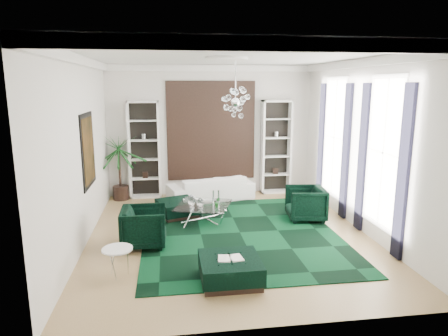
{
  "coord_description": "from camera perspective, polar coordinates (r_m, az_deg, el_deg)",
  "views": [
    {
      "loc": [
        -1.26,
        -8.22,
        3.22
      ],
      "look_at": [
        -0.03,
        0.5,
        1.39
      ],
      "focal_mm": 32.0,
      "sensor_mm": 36.0,
      "label": 1
    }
  ],
  "objects": [
    {
      "name": "curtain_far_a",
      "position": [
        10.01,
        17.0,
        2.19
      ],
      "size": [
        0.07,
        0.3,
        3.25
      ],
      "primitive_type": "cube",
      "color": "black",
      "rests_on": "floor"
    },
    {
      "name": "window_near",
      "position": [
        8.57,
        21.83,
        2.02
      ],
      "size": [
        0.03,
        1.1,
        2.9
      ],
      "primitive_type": "cube",
      "color": "white",
      "rests_on": "wall_right"
    },
    {
      "name": "ceiling",
      "position": [
        8.34,
        0.71,
        15.78
      ],
      "size": [
        6.0,
        7.0,
        0.02
      ],
      "primitive_type": "cube",
      "color": "white",
      "rests_on": "ground"
    },
    {
      "name": "crown_molding",
      "position": [
        8.33,
        0.71,
        15.02
      ],
      "size": [
        6.0,
        7.0,
        0.18
      ],
      "primitive_type": null,
      "color": "white",
      "rests_on": "ceiling"
    },
    {
      "name": "coffee_table",
      "position": [
        9.69,
        -2.91,
        -6.42
      ],
      "size": [
        1.51,
        1.51,
        0.41
      ],
      "primitive_type": null,
      "rotation": [
        0.0,
        0.0,
        -0.32
      ],
      "color": "white",
      "rests_on": "floor"
    },
    {
      "name": "rug",
      "position": [
        8.98,
        2.29,
        -9.23
      ],
      "size": [
        4.2,
        5.0,
        0.02
      ],
      "primitive_type": "cube",
      "color": "black",
      "rests_on": "floor"
    },
    {
      "name": "armchair_left",
      "position": [
        8.33,
        -11.37,
        -8.25
      ],
      "size": [
        0.9,
        0.87,
        0.81
      ],
      "primitive_type": "imported",
      "rotation": [
        0.0,
        0.0,
        1.57
      ],
      "color": "black",
      "rests_on": "floor"
    },
    {
      "name": "side_table",
      "position": [
        7.23,
        -14.9,
        -12.95
      ],
      "size": [
        0.57,
        0.57,
        0.5
      ],
      "primitive_type": "cylinder",
      "rotation": [
        0.0,
        0.0,
        0.11
      ],
      "color": "white",
      "rests_on": "floor"
    },
    {
      "name": "floor",
      "position": [
        8.93,
        0.65,
        -9.49
      ],
      "size": [
        6.0,
        7.0,
        0.02
      ],
      "primitive_type": "cube",
      "color": "tan",
      "rests_on": "ground"
    },
    {
      "name": "curtain_near_a",
      "position": [
        7.94,
        24.24,
        -0.73
      ],
      "size": [
        0.07,
        0.3,
        3.25
      ],
      "primitive_type": "cube",
      "color": "black",
      "rests_on": "floor"
    },
    {
      "name": "shelving_left",
      "position": [
        11.7,
        -11.32,
        2.55
      ],
      "size": [
        0.9,
        0.38,
        2.8
      ],
      "primitive_type": null,
      "color": "white",
      "rests_on": "floor"
    },
    {
      "name": "wall_back",
      "position": [
        11.88,
        -1.9,
        5.34
      ],
      "size": [
        6.0,
        0.02,
        3.8
      ],
      "primitive_type": "cube",
      "color": "silver",
      "rests_on": "ground"
    },
    {
      "name": "book",
      "position": [
        6.78,
        0.89,
        -12.72
      ],
      "size": [
        0.42,
        0.28,
        0.03
      ],
      "primitive_type": "cube",
      "color": "white",
      "rests_on": "ottoman_front"
    },
    {
      "name": "tapestry",
      "position": [
        11.83,
        -1.87,
        5.31
      ],
      "size": [
        2.5,
        0.06,
        2.8
      ],
      "primitive_type": "cube",
      "color": "black",
      "rests_on": "wall_back"
    },
    {
      "name": "curtain_far_b",
      "position": [
        11.43,
        13.73,
        3.5
      ],
      "size": [
        0.07,
        0.3,
        3.25
      ],
      "primitive_type": "cube",
      "color": "black",
      "rests_on": "floor"
    },
    {
      "name": "shelving_right",
      "position": [
        12.11,
        7.45,
        2.99
      ],
      "size": [
        0.9,
        0.38,
        2.8
      ],
      "primitive_type": null,
      "color": "white",
      "rests_on": "floor"
    },
    {
      "name": "ceiling_medallion",
      "position": [
        8.64,
        0.4,
        15.38
      ],
      "size": [
        0.9,
        0.9,
        0.05
      ],
      "primitive_type": "cylinder",
      "color": "white",
      "rests_on": "ceiling"
    },
    {
      "name": "wall_left",
      "position": [
        8.51,
        -19.79,
        2.1
      ],
      "size": [
        0.02,
        7.0,
        3.8
      ],
      "primitive_type": "cube",
      "color": "silver",
      "rests_on": "ground"
    },
    {
      "name": "wall_front",
      "position": [
        5.06,
        6.72,
        -3.51
      ],
      "size": [
        6.0,
        0.02,
        3.8
      ],
      "primitive_type": "cube",
      "color": "silver",
      "rests_on": "ground"
    },
    {
      "name": "chandelier",
      "position": [
        8.92,
        1.63,
        9.34
      ],
      "size": [
        0.81,
        0.81,
        0.72
      ],
      "primitive_type": null,
      "rotation": [
        0.0,
        0.0,
        -0.02
      ],
      "color": "white",
      "rests_on": "ceiling"
    },
    {
      "name": "wall_right",
      "position": [
        9.36,
        19.24,
        2.96
      ],
      "size": [
        0.02,
        7.0,
        3.8
      ],
      "primitive_type": "cube",
      "color": "silver",
      "rests_on": "ground"
    },
    {
      "name": "table_plant",
      "position": [
        9.38,
        -0.97,
        -4.92
      ],
      "size": [
        0.15,
        0.13,
        0.24
      ],
      "primitive_type": "imported",
      "rotation": [
        0.0,
        0.0,
        -0.18
      ],
      "color": "#124C18",
      "rests_on": "coffee_table"
    },
    {
      "name": "window_far",
      "position": [
        10.7,
        15.5,
        4.21
      ],
      "size": [
        0.03,
        1.1,
        2.9
      ],
      "primitive_type": "cube",
      "color": "white",
      "rests_on": "wall_right"
    },
    {
      "name": "painting",
      "position": [
        9.09,
        -18.78,
        2.43
      ],
      "size": [
        0.04,
        1.3,
        1.6
      ],
      "primitive_type": "cube",
      "color": "black",
      "rests_on": "wall_left"
    },
    {
      "name": "armchair_right",
      "position": [
        9.92,
        11.57,
        -5.0
      ],
      "size": [
        0.99,
        0.97,
        0.81
      ],
      "primitive_type": "imported",
      "rotation": [
        0.0,
        0.0,
        -1.68
      ],
      "color": "black",
      "rests_on": "floor"
    },
    {
      "name": "sofa",
      "position": [
        11.39,
        -1.92,
        -2.88
      ],
      "size": [
        2.55,
        1.51,
        0.7
      ],
      "primitive_type": "imported",
      "rotation": [
        0.0,
        0.0,
        3.4
      ],
      "color": "white",
      "rests_on": "floor"
    },
    {
      "name": "curtain_near_b",
      "position": [
        9.27,
        19.16,
        1.32
      ],
      "size": [
        0.07,
        0.3,
        3.25
      ],
      "primitive_type": "cube",
      "color": "black",
      "rests_on": "floor"
    },
    {
      "name": "ottoman_side",
      "position": [
        10.1,
        -6.63,
        -5.75
      ],
      "size": [
        1.15,
        1.15,
        0.4
      ],
      "primitive_type": "cube",
      "rotation": [
        0.0,
        0.0,
        0.35
      ],
      "color": "black",
      "rests_on": "floor"
    },
    {
      "name": "ottoman_front",
      "position": [
        6.87,
        0.89,
        -14.35
      ],
      "size": [
        1.0,
        1.0,
        0.4
      ],
      "primitive_type": "cube",
      "rotation": [
        0.0,
        0.0,
        0.0
      ],
      "color": "black",
      "rests_on": "floor"
    },
    {
      "name": "palm",
      "position": [
        11.62,
        -14.77,
        1.33
      ],
      "size": [
        1.99,
        1.99,
        2.4
      ],
      "primitive_type": null,
      "rotation": [
        0.0,
        0.0,
        0.43
      ],
      "color": "#124C18",
      "rests_on": "floor"
    }
  ]
}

